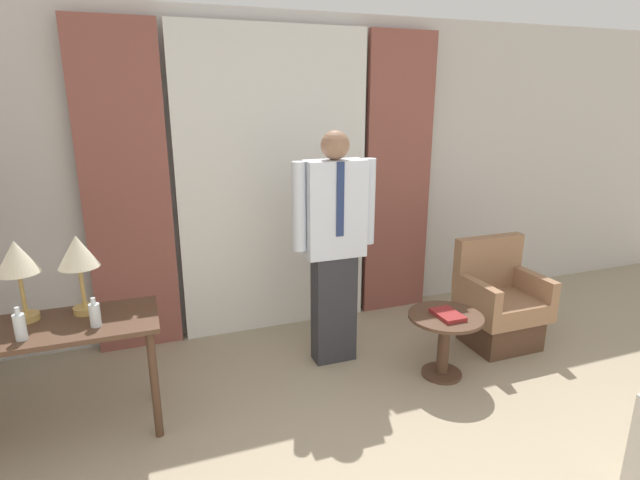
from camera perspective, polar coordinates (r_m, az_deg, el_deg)
The scene contains 13 objects.
wall_back at distance 4.41m, azimuth -5.63°, elevation 7.25°, with size 10.00×0.06×2.70m.
curtain_sheer_center at distance 4.30m, azimuth -5.16°, elevation 6.22°, with size 1.64×0.06×2.58m.
curtain_drape_left at distance 4.16m, azimuth -21.20°, elevation 4.86°, with size 0.65×0.06×2.58m.
curtain_drape_right at distance 4.74m, azimuth 8.91°, elevation 7.02°, with size 0.65×0.06×2.58m.
desk at distance 3.37m, azimuth -27.82°, elevation -10.41°, with size 1.15×0.53×0.74m.
table_lamp_left at distance 3.35m, azimuth -31.33°, elevation -2.14°, with size 0.24×0.24×0.49m.
table_lamp_right at distance 3.30m, azimuth -25.93°, elevation -1.64°, with size 0.24×0.24×0.49m.
bottle_near_edge at distance 3.19m, azimuth -31.08°, elevation -8.45°, with size 0.06×0.06×0.19m.
bottle_by_lamp at distance 3.17m, azimuth -24.33°, elevation -7.77°, with size 0.06×0.06×0.18m.
person at distance 3.74m, azimuth 1.65°, elevation -0.13°, with size 0.65×0.22×1.79m.
armchair at distance 4.47m, azimuth 19.78°, elevation -7.13°, with size 0.63×0.55×0.89m.
side_table at distance 3.85m, azimuth 14.02°, elevation -10.42°, with size 0.54×0.54×0.49m.
book at distance 3.76m, azimuth 14.38°, elevation -8.27°, with size 0.17×0.25×0.03m.
Camera 1 is at (-1.10, -1.01, 2.02)m, focal length 28.00 mm.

